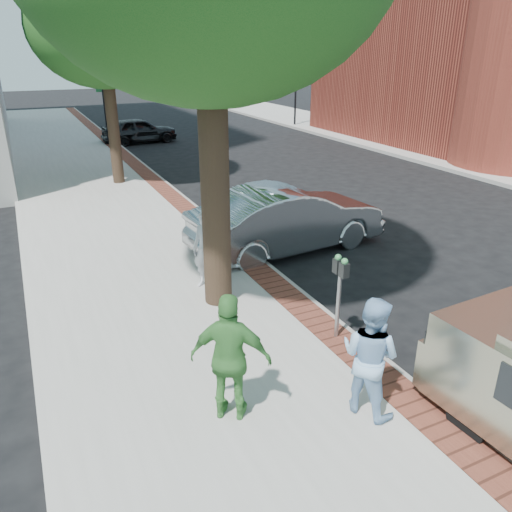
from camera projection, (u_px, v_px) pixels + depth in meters
ground at (294, 348)px, 8.39m from camera, size 120.00×120.00×0.00m
sidewalk at (112, 219)px, 14.42m from camera, size 5.00×60.00×0.15m
brick_strip at (185, 207)px, 15.27m from camera, size 0.60×60.00×0.01m
curb at (196, 208)px, 15.44m from camera, size 0.10×60.00×0.15m
sidewalk_far at (502, 167)px, 20.77m from camera, size 5.00×60.00×0.15m
signal_near at (104, 97)px, 26.19m from camera, size 0.70×0.15×3.80m
signal_far at (296, 90)px, 30.79m from camera, size 0.70×0.15×3.80m
tree_far at (102, 26)px, 16.13m from camera, size 4.80×4.80×7.14m
parking_meter at (340, 280)px, 8.05m from camera, size 0.12×0.32×1.47m
person_gray at (206, 250)px, 9.90m from camera, size 0.66×0.70×1.61m
person_officer at (370, 356)px, 6.46m from camera, size 0.90×1.00×1.67m
person_green at (231, 358)px, 6.31m from camera, size 1.11×0.94×1.78m
sedan_silver at (288, 219)px, 12.17m from camera, size 5.04×2.17×1.61m
bg_car at (139, 130)px, 26.10m from camera, size 3.92×1.78×1.31m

